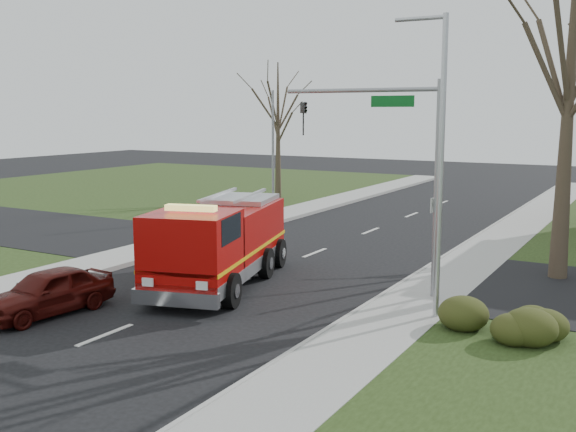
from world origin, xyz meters
The scene contains 11 objects.
ground centered at (0.00, 0.00, 0.00)m, with size 120.00×120.00×0.00m, color black.
sidewalk_right centered at (6.20, 0.00, 0.07)m, with size 2.40×80.00×0.15m, color gray.
sidewalk_left centered at (-6.20, 0.00, 0.07)m, with size 2.40×80.00×0.15m, color gray.
hedge_corner centered at (9.00, -1.00, 0.58)m, with size 2.80×2.00×0.90m, color #303714.
bare_tree_near centered at (9.50, 6.00, 7.41)m, with size 6.00×6.00×12.00m.
bare_tree_left centered at (-10.00, 20.00, 5.56)m, with size 4.50×4.50×9.00m.
traffic_signal_mast centered at (5.21, 1.50, 4.71)m, with size 5.29×0.18×6.80m.
streetlight_pole centered at (7.14, -0.50, 4.55)m, with size 1.48×0.16×8.40m.
utility_pole_far centered at (-6.80, 14.00, 3.50)m, with size 0.14×0.14×7.00m, color gray.
fire_engine centered at (-0.42, -0.22, 1.39)m, with size 4.59×8.03×3.07m.
parked_car_maroon centered at (-2.80, -5.42, 0.67)m, with size 1.59×3.96×1.35m, color #470F0B.
Camera 1 is at (12.62, -18.42, 5.84)m, focal length 42.00 mm.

